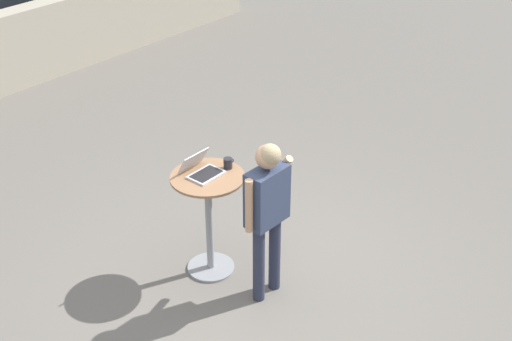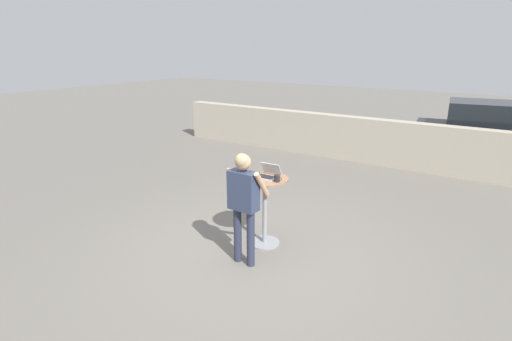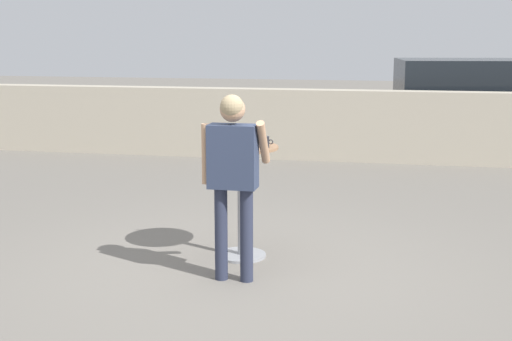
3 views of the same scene
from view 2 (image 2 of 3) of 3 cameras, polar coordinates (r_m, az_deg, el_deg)
ground_plane at (r=5.87m, az=-0.73°, el=-12.31°), size 50.00×50.00×0.00m
pavement_kerb at (r=10.63m, az=17.11°, el=3.93°), size 12.24×0.35×1.15m
cafe_table at (r=5.96m, az=1.27°, el=-4.53°), size 0.69×0.69×1.06m
laptop at (r=5.88m, az=1.65°, el=-0.52°), size 0.32×0.32×0.19m
coffee_mug at (r=5.67m, az=3.02°, el=-1.12°), size 0.12×0.08×0.10m
standing_person at (r=5.31m, az=-1.78°, el=-3.65°), size 0.55×0.35×1.59m
parked_car_near_street at (r=11.54m, az=31.89°, el=4.31°), size 4.38×2.19×1.61m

